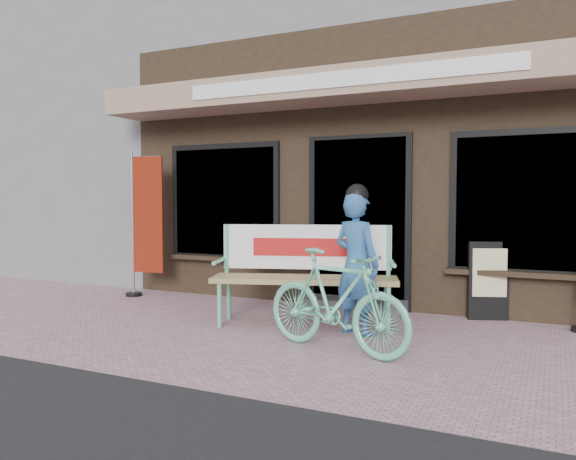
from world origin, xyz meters
The scene contains 8 objects.
ground centered at (0.00, 0.00, 0.00)m, with size 70.00×70.00×0.00m, color #BB8F9B.
storefront centered at (0.00, 4.96, 2.99)m, with size 7.00×6.77×6.00m.
neighbor_left_near centered at (-8.50, 5.50, 3.20)m, with size 10.00×7.00×6.40m, color slate.
bench centered at (-0.26, 0.88, 0.64)m, with size 2.08×1.12×1.10m.
person centered at (0.43, 0.63, 0.76)m, with size 0.62×0.51×1.54m.
bicycle centered at (0.47, -0.10, 0.47)m, with size 0.44×1.55×0.93m, color #61BF9B.
nobori_red centered at (-2.99, 1.47, 1.06)m, with size 0.61×0.25×2.06m.
menu_stand centered at (1.58, 1.93, 0.46)m, with size 0.45×0.24×0.90m.
Camera 1 is at (2.24, -4.82, 1.38)m, focal length 35.00 mm.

